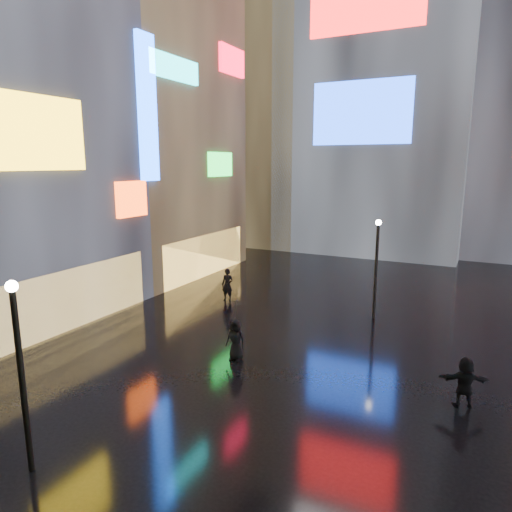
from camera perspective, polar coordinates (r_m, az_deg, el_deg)
The scene contains 10 objects.
ground at distance 23.52m, azimuth 8.88°, elevation -8.49°, with size 140.00×140.00×0.00m, color black.
building_left_far at distance 35.41m, azimuth -13.59°, elevation 16.05°, with size 10.28×12.00×22.00m.
tower_main at distance 47.90m, azimuth 15.85°, elevation 26.88°, with size 16.00×14.20×42.00m.
tower_flank_left at distance 48.04m, azimuth 1.19°, elevation 17.50°, with size 10.00×10.00×26.00m, color black.
lamp_near at distance 13.27m, azimuth -27.36°, elevation -12.19°, with size 0.30×0.30×5.20m.
lamp_far at distance 24.30m, azimuth 14.81°, elevation -0.86°, with size 0.30×0.30×5.20m.
pedestrian_4 at distance 19.12m, azimuth -2.56°, elevation -10.41°, with size 0.83×0.54×1.71m, color black.
pedestrian_5 at distance 17.15m, azimuth 24.63°, elevation -14.14°, with size 1.60×0.51×1.73m, color black.
pedestrian_6 at distance 26.95m, azimuth -3.59°, elevation -3.62°, with size 0.70×0.46×1.93m, color black.
umbrella_2 at distance 18.69m, azimuth -2.59°, elevation -6.80°, with size 0.90×0.92×0.83m, color black.
Camera 1 is at (6.59, -1.12, 7.99)m, focal length 32.00 mm.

